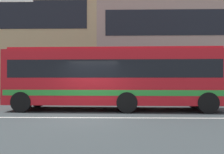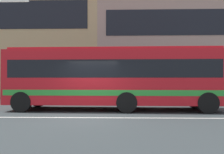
% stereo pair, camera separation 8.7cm
% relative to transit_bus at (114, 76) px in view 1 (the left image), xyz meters
% --- Properties ---
extents(ground_plane, '(160.00, 160.00, 0.00)m').
position_rel_transit_bus_xyz_m(ground_plane, '(-1.11, -2.69, -1.76)').
color(ground_plane, '#353C3E').
extents(lane_centre_line, '(60.00, 0.16, 0.01)m').
position_rel_transit_bus_xyz_m(lane_centre_line, '(-1.11, -2.69, -1.76)').
color(lane_centre_line, silver).
rests_on(lane_centre_line, ground_plane).
extents(apartment_block_left, '(21.10, 9.19, 12.48)m').
position_rel_transit_bus_xyz_m(apartment_block_left, '(-12.18, 12.85, 4.48)').
color(apartment_block_left, tan).
rests_on(apartment_block_left, ground_plane).
extents(apartment_block_right, '(19.04, 9.19, 11.17)m').
position_rel_transit_bus_xyz_m(apartment_block_right, '(7.89, 12.85, 3.83)').
color(apartment_block_right, tan).
rests_on(apartment_block_right, ground_plane).
extents(transit_bus, '(11.03, 2.90, 3.20)m').
position_rel_transit_bus_xyz_m(transit_bus, '(0.00, 0.00, 0.00)').
color(transit_bus, red).
rests_on(transit_bus, ground_plane).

